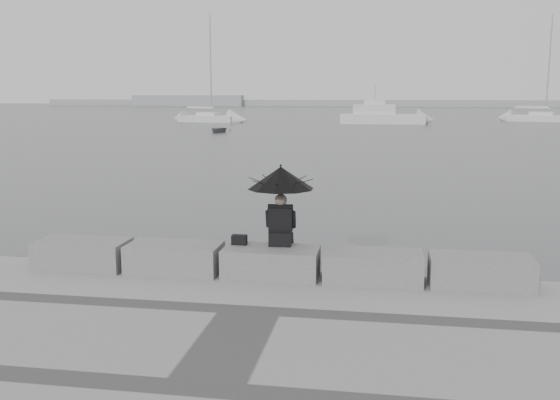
% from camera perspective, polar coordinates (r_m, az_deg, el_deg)
% --- Properties ---
extents(ground, '(360.00, 360.00, 0.00)m').
position_cam_1_polar(ground, '(11.20, -0.39, -8.82)').
color(ground, '#484B4D').
rests_on(ground, ground).
extents(stone_block_far_left, '(1.60, 0.80, 0.50)m').
position_cam_1_polar(stone_block_far_left, '(11.63, -17.60, -4.73)').
color(stone_block_far_left, slate).
rests_on(stone_block_far_left, promenade).
extents(stone_block_left, '(1.60, 0.80, 0.50)m').
position_cam_1_polar(stone_block_left, '(10.97, -9.62, -5.26)').
color(stone_block_left, slate).
rests_on(stone_block_left, promenade).
extents(stone_block_centre, '(1.60, 0.80, 0.50)m').
position_cam_1_polar(stone_block_centre, '(10.56, -0.81, -5.73)').
color(stone_block_centre, slate).
rests_on(stone_block_centre, promenade).
extents(stone_block_right, '(1.60, 0.80, 0.50)m').
position_cam_1_polar(stone_block_right, '(10.40, 8.50, -6.08)').
color(stone_block_right, slate).
rests_on(stone_block_right, promenade).
extents(stone_block_far_right, '(1.60, 0.80, 0.50)m').
position_cam_1_polar(stone_block_far_right, '(10.52, 17.85, -6.26)').
color(stone_block_far_right, slate).
rests_on(stone_block_far_right, promenade).
extents(seated_person, '(1.13, 1.13, 1.39)m').
position_cam_1_polar(seated_person, '(10.50, 0.06, 1.15)').
color(seated_person, black).
rests_on(seated_person, stone_block_centre).
extents(bag, '(0.26, 0.15, 0.17)m').
position_cam_1_polar(bag, '(10.74, -3.74, -3.65)').
color(bag, black).
rests_on(bag, stone_block_centre).
extents(distant_landmass, '(180.00, 8.00, 2.80)m').
position_cam_1_polar(distant_landmass, '(165.29, 5.99, 8.84)').
color(distant_landmass, '#9C9EA1').
rests_on(distant_landmass, ground).
extents(sailboat_left, '(7.60, 4.03, 12.90)m').
position_cam_1_polar(sailboat_left, '(76.74, -6.57, 7.48)').
color(sailboat_left, white).
rests_on(sailboat_left, ground).
extents(sailboat_right, '(8.07, 5.00, 12.90)m').
position_cam_1_polar(sailboat_right, '(84.09, 22.77, 6.98)').
color(sailboat_right, white).
rests_on(sailboat_right, ground).
extents(motor_cruiser, '(9.60, 2.98, 4.50)m').
position_cam_1_polar(motor_cruiser, '(73.19, 9.38, 7.59)').
color(motor_cruiser, white).
rests_on(motor_cruiser, ground).
extents(dinghy, '(2.91, 1.38, 0.48)m').
position_cam_1_polar(dinghy, '(57.36, -5.64, 6.44)').
color(dinghy, gray).
rests_on(dinghy, ground).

